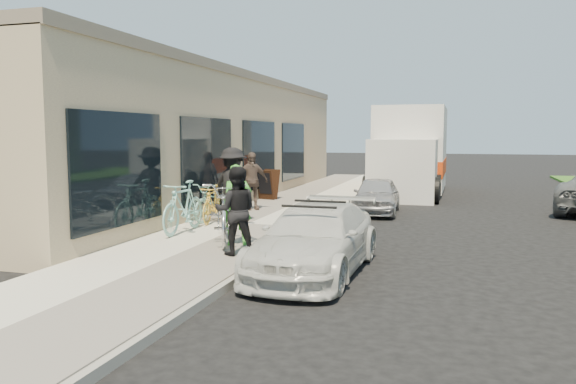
# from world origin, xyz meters

# --- Properties ---
(ground) EXTENTS (120.00, 120.00, 0.00)m
(ground) POSITION_xyz_m (0.00, 0.00, 0.00)
(ground) COLOR black
(ground) RESTS_ON ground
(sidewalk) EXTENTS (3.00, 34.00, 0.15)m
(sidewalk) POSITION_xyz_m (-2.00, 3.00, 0.07)
(sidewalk) COLOR beige
(sidewalk) RESTS_ON ground
(curb) EXTENTS (0.12, 34.00, 0.13)m
(curb) POSITION_xyz_m (-0.45, 3.00, 0.07)
(curb) COLOR gray
(curb) RESTS_ON ground
(storefront) EXTENTS (3.60, 20.00, 4.22)m
(storefront) POSITION_xyz_m (-5.24, 7.99, 2.12)
(storefront) COLOR tan
(storefront) RESTS_ON ground
(bike_rack) EXTENTS (0.30, 0.60, 0.92)m
(bike_rack) POSITION_xyz_m (-3.04, 3.80, 0.70)
(bike_rack) COLOR black
(bike_rack) RESTS_ON sidewalk
(sandwich_board) EXTENTS (0.72, 0.72, 0.97)m
(sandwich_board) POSITION_xyz_m (-3.18, 7.93, 0.65)
(sandwich_board) COLOR black
(sandwich_board) RESTS_ON sidewalk
(sedan_white) EXTENTS (1.70, 3.91, 1.16)m
(sedan_white) POSITION_xyz_m (0.54, -0.59, 0.56)
(sedan_white) COLOR silver
(sedan_white) RESTS_ON ground
(sedan_silver) EXTENTS (1.38, 3.12, 1.05)m
(sedan_silver) POSITION_xyz_m (0.54, 6.74, 0.52)
(sedan_silver) COLOR #A3A3A8
(sedan_silver) RESTS_ON ground
(moving_truck) EXTENTS (2.61, 6.79, 3.33)m
(moving_truck) POSITION_xyz_m (1.00, 12.73, 1.48)
(moving_truck) COLOR silver
(moving_truck) RESTS_ON ground
(tandem_bike) EXTENTS (1.65, 2.43, 1.21)m
(tandem_bike) POSITION_xyz_m (-1.65, 0.77, 0.76)
(tandem_bike) COLOR silver
(tandem_bike) RESTS_ON sidewalk
(woman_rider) EXTENTS (0.67, 0.57, 1.55)m
(woman_rider) POSITION_xyz_m (-1.28, 0.54, 0.92)
(woman_rider) COLOR green
(woman_rider) RESTS_ON sidewalk
(man_standing) EXTENTS (0.92, 0.82, 1.57)m
(man_standing) POSITION_xyz_m (-0.97, -0.30, 0.93)
(man_standing) COLOR black
(man_standing) RESTS_ON sidewalk
(cruiser_bike_a) EXTENTS (0.54, 1.87, 1.12)m
(cruiser_bike_a) POSITION_xyz_m (-2.90, 1.47, 0.71)
(cruiser_bike_a) COLOR #89CCC3
(cruiser_bike_a) RESTS_ON sidewalk
(cruiser_bike_b) EXTENTS (0.77, 1.82, 0.93)m
(cruiser_bike_b) POSITION_xyz_m (-2.99, 3.27, 0.62)
(cruiser_bike_b) COLOR #89CCC3
(cruiser_bike_b) RESTS_ON sidewalk
(cruiser_bike_c) EXTENTS (0.58, 1.53, 0.90)m
(cruiser_bike_c) POSITION_xyz_m (-2.88, 2.94, 0.60)
(cruiser_bike_c) COLOR gold
(cruiser_bike_c) RESTS_ON sidewalk
(bystander_a) EXTENTS (1.35, 1.12, 1.81)m
(bystander_a) POSITION_xyz_m (-2.37, 2.96, 1.06)
(bystander_a) COLOR black
(bystander_a) RESTS_ON sidewalk
(bystander_b) EXTENTS (1.00, 0.89, 1.62)m
(bystander_b) POSITION_xyz_m (-2.80, 5.39, 0.96)
(bystander_b) COLOR brown
(bystander_b) RESTS_ON sidewalk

